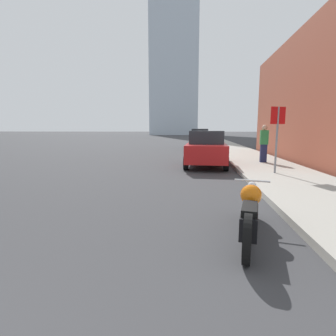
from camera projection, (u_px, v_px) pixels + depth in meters
sidewalk at (216, 140)px, 39.07m from camera, size 2.95×240.00×0.15m
distant_tower at (176, 3)px, 79.85m from camera, size 14.53×14.53×79.59m
motorcycle at (250, 212)px, 4.17m from camera, size 0.80×2.32×0.81m
parked_car_red at (206, 149)px, 12.08m from camera, size 1.99×4.00×1.64m
parked_car_black at (200, 139)px, 23.73m from camera, size 2.00×4.02×1.76m
stop_sign at (277, 128)px, 9.26m from camera, size 0.57×0.26×2.35m
pedestrian at (264, 143)px, 12.45m from camera, size 0.36×0.25×1.77m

